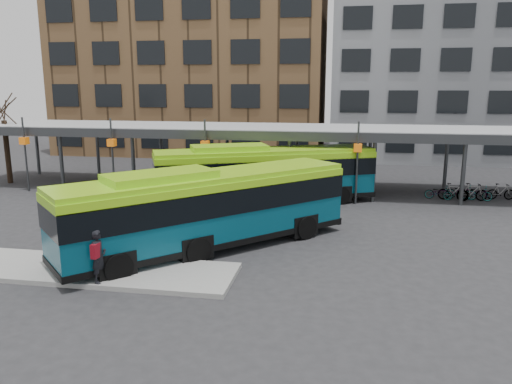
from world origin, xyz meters
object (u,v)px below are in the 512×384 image
pedestrian (99,256)px  bus_rear (264,173)px  tree (7,149)px  bus_front (208,207)px

pedestrian → bus_rear: bearing=-11.2°
tree → bus_rear: (18.72, -3.06, -0.61)m
bus_front → pedestrian: (-2.62, -4.56, -0.71)m
bus_rear → pedestrian: (-3.66, -13.13, -0.69)m
tree → bus_front: size_ratio=0.51×
bus_rear → bus_front: bearing=-120.9°
bus_front → bus_rear: bus_front is taller
bus_front → tree: bearing=101.5°
tree → bus_rear: size_ratio=0.44×
bus_front → bus_rear: (1.04, 8.57, -0.02)m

